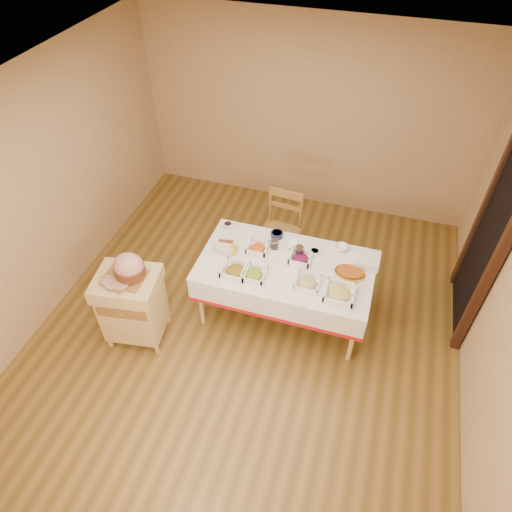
{
  "coord_description": "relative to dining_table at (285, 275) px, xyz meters",
  "views": [
    {
      "loc": [
        1.01,
        -3.01,
        4.11
      ],
      "look_at": [
        0.0,
        0.2,
        0.89
      ],
      "focal_mm": 32.0,
      "sensor_mm": 36.0,
      "label": 1
    }
  ],
  "objects": [
    {
      "name": "small_bowl_left",
      "position": [
        -0.78,
        0.4,
        0.19
      ],
      "size": [
        0.11,
        0.11,
        0.05
      ],
      "color": "white",
      "rests_on": "dining_table"
    },
    {
      "name": "doorway",
      "position": [
        1.9,
        0.6,
        0.51
      ],
      "size": [
        0.09,
        1.1,
        2.2
      ],
      "color": "black",
      "rests_on": "ground"
    },
    {
      "name": "serving_dish_a",
      "position": [
        -0.46,
        -0.28,
        0.2
      ],
      "size": [
        0.27,
        0.26,
        0.11
      ],
      "color": "white",
      "rests_on": "dining_table"
    },
    {
      "name": "room_shell",
      "position": [
        -0.3,
        -0.3,
        0.7
      ],
      "size": [
        5.0,
        5.0,
        5.0
      ],
      "color": "brown",
      "rests_on": "ground"
    },
    {
      "name": "serving_dish_f",
      "position": [
        0.13,
        0.1,
        0.2
      ],
      "size": [
        0.24,
        0.22,
        0.11
      ],
      "color": "white",
      "rests_on": "dining_table"
    },
    {
      "name": "dining_table",
      "position": [
        0.0,
        0.0,
        0.0
      ],
      "size": [
        1.82,
        1.02,
        0.76
      ],
      "color": "#E1C07B",
      "rests_on": "ground"
    },
    {
      "name": "mustard_bottle",
      "position": [
        -0.58,
        -0.01,
        0.24
      ],
      "size": [
        0.05,
        0.05,
        0.17
      ],
      "color": "gold",
      "rests_on": "dining_table"
    },
    {
      "name": "ham_on_board",
      "position": [
        -1.39,
        -0.74,
        0.4
      ],
      "size": [
        0.42,
        0.4,
        0.28
      ],
      "color": "olive",
      "rests_on": "butcher_cart"
    },
    {
      "name": "butcher_cart",
      "position": [
        -1.43,
        -0.77,
        -0.1
      ],
      "size": [
        0.69,
        0.6,
        0.88
      ],
      "color": "#E1C07B",
      "rests_on": "ground"
    },
    {
      "name": "bowl_small_imported",
      "position": [
        0.51,
        0.41,
        0.18
      ],
      "size": [
        0.18,
        0.18,
        0.05
      ],
      "primitive_type": "imported",
      "rotation": [
        0.0,
        0.0,
        -0.28
      ],
      "color": "white",
      "rests_on": "dining_table"
    },
    {
      "name": "bowl_white_imported",
      "position": [
        -0.02,
        0.3,
        0.18
      ],
      "size": [
        0.2,
        0.2,
        0.04
      ],
      "primitive_type": "imported",
      "rotation": [
        0.0,
        0.0,
        0.39
      ],
      "color": "white",
      "rests_on": "dining_table"
    },
    {
      "name": "small_bowl_right",
      "position": [
        0.25,
        0.24,
        0.19
      ],
      "size": [
        0.11,
        0.11,
        0.05
      ],
      "color": "white",
      "rests_on": "dining_table"
    },
    {
      "name": "brass_platter",
      "position": [
        0.66,
        0.06,
        0.18
      ],
      "size": [
        0.32,
        0.23,
        0.04
      ],
      "color": "gold",
      "rests_on": "dining_table"
    },
    {
      "name": "bread_basket",
      "position": [
        -0.67,
        0.04,
        0.21
      ],
      "size": [
        0.26,
        0.26,
        0.11
      ],
      "color": "silver",
      "rests_on": "dining_table"
    },
    {
      "name": "plate_stack",
      "position": [
        0.8,
        0.27,
        0.21
      ],
      "size": [
        0.25,
        0.25,
        0.09
      ],
      "color": "white",
      "rests_on": "dining_table"
    },
    {
      "name": "dining_chair",
      "position": [
        -0.26,
        0.78,
        -0.08
      ],
      "size": [
        0.49,
        0.47,
        1.01
      ],
      "color": "olive",
      "rests_on": "ground"
    },
    {
      "name": "serving_dish_e",
      "position": [
        -0.34,
        0.12,
        0.19
      ],
      "size": [
        0.23,
        0.22,
        0.1
      ],
      "color": "white",
      "rests_on": "dining_table"
    },
    {
      "name": "small_bowl_mid",
      "position": [
        -0.21,
        0.4,
        0.19
      ],
      "size": [
        0.14,
        0.14,
        0.06
      ],
      "color": "navy",
      "rests_on": "dining_table"
    },
    {
      "name": "serving_dish_c",
      "position": [
        0.28,
        -0.22,
        0.19
      ],
      "size": [
        0.24,
        0.24,
        0.1
      ],
      "color": "white",
      "rests_on": "dining_table"
    },
    {
      "name": "preserve_jar_right",
      "position": [
        0.1,
        0.18,
        0.21
      ],
      "size": [
        0.09,
        0.09,
        0.12
      ],
      "color": "silver",
      "rests_on": "dining_table"
    },
    {
      "name": "serving_dish_d",
      "position": [
        0.6,
        -0.26,
        0.2
      ],
      "size": [
        0.29,
        0.29,
        0.11
      ],
      "color": "white",
      "rests_on": "dining_table"
    },
    {
      "name": "serving_dish_b",
      "position": [
        -0.27,
        -0.26,
        0.19
      ],
      "size": [
        0.23,
        0.23,
        0.1
      ],
      "color": "white",
      "rests_on": "dining_table"
    },
    {
      "name": "preserve_jar_left",
      "position": [
        -0.18,
        0.21,
        0.21
      ],
      "size": [
        0.09,
        0.09,
        0.11
      ],
      "color": "silver",
      "rests_on": "dining_table"
    }
  ]
}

